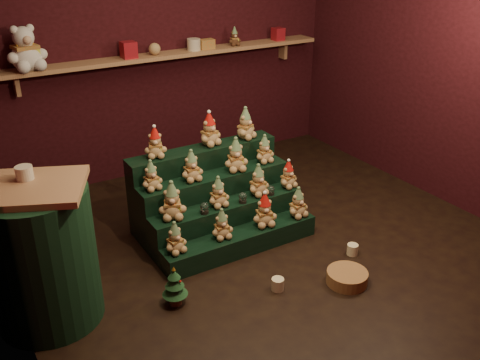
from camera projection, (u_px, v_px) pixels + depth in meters
ground at (267, 245)px, 4.61m from camera, size 4.00×4.00×0.00m
back_wall at (161, 42)px, 5.60m from camera, size 4.00×0.10×2.80m
right_wall at (453, 56)px, 4.98m from camera, size 0.10×4.00×2.80m
back_shelf at (168, 55)px, 5.51m from camera, size 3.60×0.26×0.24m
riser_tier_front at (241, 242)px, 4.50m from camera, size 1.40×0.22×0.18m
riser_tier_midfront at (228, 221)px, 4.63m from camera, size 1.40×0.22×0.36m
riser_tier_midback at (216, 202)px, 4.76m from camera, size 1.40×0.22×0.54m
riser_tier_back at (204, 184)px, 4.89m from camera, size 1.40×0.22×0.72m
teddy_0 at (175, 238)px, 4.14m from camera, size 0.21×0.20×0.26m
teddy_1 at (222, 224)px, 4.33m from camera, size 0.20×0.18×0.25m
teddy_2 at (264, 210)px, 4.51m from camera, size 0.25×0.23×0.30m
teddy_3 at (298, 202)px, 4.66m from camera, size 0.21×0.19×0.27m
teddy_4 at (172, 200)px, 4.26m from camera, size 0.28×0.27×0.31m
teddy_5 at (218, 192)px, 4.45m from camera, size 0.19×0.17×0.26m
teddy_6 at (258, 180)px, 4.64m from camera, size 0.22×0.20×0.28m
teddy_7 at (288, 174)px, 4.78m from camera, size 0.21×0.19×0.25m
teddy_8 at (151, 175)px, 4.33m from camera, size 0.20×0.18×0.25m
teddy_9 at (191, 166)px, 4.49m from camera, size 0.20×0.18×0.27m
teddy_10 at (236, 155)px, 4.67m from camera, size 0.25×0.23×0.30m
teddy_11 at (264, 149)px, 4.85m from camera, size 0.18×0.17×0.25m
teddy_12 at (155, 142)px, 4.48m from camera, size 0.24×0.22×0.26m
teddy_13 at (209, 129)px, 4.73m from camera, size 0.25×0.24×0.30m
teddy_14 at (245, 123)px, 4.88m from camera, size 0.27×0.26×0.29m
snow_globe_a at (204, 208)px, 4.37m from camera, size 0.07×0.07×0.10m
snow_globe_b at (243, 198)px, 4.54m from camera, size 0.07×0.07×0.09m
snow_globe_c at (271, 190)px, 4.68m from camera, size 0.06×0.06×0.09m
side_table at (42, 255)px, 3.56m from camera, size 0.84×0.78×1.03m
table_ornament at (24, 173)px, 3.40m from camera, size 0.11×0.11×0.09m
mini_christmas_tree at (175, 286)px, 3.84m from camera, size 0.19×0.19×0.32m
mug_left at (278, 284)px, 4.03m from camera, size 0.10×0.10×0.10m
mug_right at (352, 249)px, 4.47m from camera, size 0.09×0.09×0.09m
wicker_basket at (347, 277)px, 4.11m from camera, size 0.37×0.37×0.10m
white_bear at (24, 42)px, 4.72m from camera, size 0.41×0.38×0.50m
brown_bear at (235, 37)px, 5.80m from camera, size 0.15×0.14×0.19m
gift_tin_red_a at (129, 50)px, 5.25m from camera, size 0.14×0.14×0.16m
gift_tin_cream at (194, 45)px, 5.59m from camera, size 0.14×0.14×0.12m
gift_tin_red_b at (278, 34)px, 6.09m from camera, size 0.12×0.12×0.14m
shelf_plush_ball at (155, 49)px, 5.38m from camera, size 0.12×0.12×0.12m
scarf_gift_box at (207, 44)px, 5.66m from camera, size 0.16×0.10×0.10m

